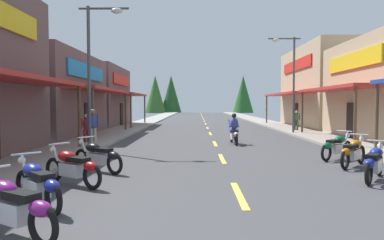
% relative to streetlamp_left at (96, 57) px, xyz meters
% --- Properties ---
extents(ground, '(10.34, 98.56, 0.10)m').
position_rel_streetlamp_left_xyz_m(ground, '(5.25, 18.61, -4.09)').
color(ground, '#424244').
extents(sidewalk_left, '(2.64, 98.56, 0.12)m').
position_rel_streetlamp_left_xyz_m(sidewalk_left, '(-1.25, 18.61, -3.98)').
color(sidewalk_left, '#9E9991').
rests_on(sidewalk_left, ground).
extents(sidewalk_right, '(2.64, 98.56, 0.12)m').
position_rel_streetlamp_left_xyz_m(sidewalk_right, '(11.74, 18.61, -3.98)').
color(sidewalk_right, gray).
rests_on(sidewalk_right, ground).
extents(centerline_dashes, '(0.16, 76.74, 0.01)m').
position_rel_streetlamp_left_xyz_m(centerline_dashes, '(5.25, 23.33, -4.04)').
color(centerline_dashes, '#E0C64C').
rests_on(centerline_dashes, ground).
extents(storefront_left_middle, '(7.87, 9.86, 5.18)m').
position_rel_streetlamp_left_xyz_m(storefront_left_middle, '(-5.57, 6.98, -1.45)').
color(storefront_left_middle, brown).
rests_on(storefront_left_middle, ground).
extents(storefront_left_far, '(9.90, 9.09, 5.39)m').
position_rel_streetlamp_left_xyz_m(storefront_left_far, '(-6.58, 17.25, -1.35)').
color(storefront_left_far, brown).
rests_on(storefront_left_far, ground).
extents(storefront_right_far, '(9.52, 11.80, 6.92)m').
position_rel_streetlamp_left_xyz_m(storefront_right_far, '(16.89, 16.12, -0.59)').
color(storefront_right_far, tan).
rests_on(storefront_right_far, ground).
extents(streetlamp_left, '(2.14, 0.30, 6.20)m').
position_rel_streetlamp_left_xyz_m(streetlamp_left, '(0.00, 0.00, 0.00)').
color(streetlamp_left, '#474C51').
rests_on(streetlamp_left, ground).
extents(streetlamp_right, '(2.14, 0.30, 6.48)m').
position_rel_streetlamp_left_xyz_m(streetlamp_right, '(10.50, 8.75, 0.15)').
color(streetlamp_right, '#474C51').
rests_on(streetlamp_right, ground).
extents(motorcycle_parked_right_2, '(1.34, 1.79, 1.04)m').
position_rel_streetlamp_left_xyz_m(motorcycle_parked_right_2, '(9.01, -5.93, -3.56)').
color(motorcycle_parked_right_2, black).
rests_on(motorcycle_parked_right_2, ground).
extents(motorcycle_parked_right_3, '(1.50, 1.66, 1.04)m').
position_rel_streetlamp_left_xyz_m(motorcycle_parked_right_3, '(9.37, -3.82, -3.56)').
color(motorcycle_parked_right_3, black).
rests_on(motorcycle_parked_right_3, ground).
extents(motorcycle_parked_right_4, '(1.69, 1.47, 1.04)m').
position_rel_streetlamp_left_xyz_m(motorcycle_parked_right_4, '(9.44, -2.28, -3.56)').
color(motorcycle_parked_right_4, black).
rests_on(motorcycle_parked_right_4, ground).
extents(motorcycle_parked_left_0, '(1.89, 1.18, 1.04)m').
position_rel_streetlamp_left_xyz_m(motorcycle_parked_left_0, '(1.50, -10.09, -3.56)').
color(motorcycle_parked_left_0, black).
rests_on(motorcycle_parked_left_0, ground).
extents(motorcycle_parked_left_1, '(1.59, 1.58, 1.04)m').
position_rel_streetlamp_left_xyz_m(motorcycle_parked_left_1, '(1.19, -8.55, -3.56)').
color(motorcycle_parked_left_1, black).
rests_on(motorcycle_parked_left_1, ground).
extents(motorcycle_parked_left_2, '(1.83, 1.27, 1.04)m').
position_rel_streetlamp_left_xyz_m(motorcycle_parked_left_2, '(1.22, -6.63, -3.56)').
color(motorcycle_parked_left_2, black).
rests_on(motorcycle_parked_left_2, ground).
extents(motorcycle_parked_left_3, '(1.81, 1.32, 1.04)m').
position_rel_streetlamp_left_xyz_m(motorcycle_parked_left_3, '(1.35, -4.81, -3.56)').
color(motorcycle_parked_left_3, black).
rests_on(motorcycle_parked_left_3, ground).
extents(rider_cruising_lead, '(0.60, 2.14, 1.57)m').
position_rel_streetlamp_left_xyz_m(rider_cruising_lead, '(6.19, 2.69, -3.39)').
color(rider_cruising_lead, black).
rests_on(rider_cruising_lead, ground).
extents(pedestrian_by_shop, '(0.56, 0.32, 1.54)m').
position_rel_streetlamp_left_xyz_m(pedestrian_by_shop, '(-1.23, 2.51, -3.16)').
color(pedestrian_by_shop, maroon).
rests_on(pedestrian_by_shop, ground).
extents(pedestrian_browsing, '(0.47, 0.43, 1.80)m').
position_rel_streetlamp_left_xyz_m(pedestrian_browsing, '(-0.50, 1.08, -2.99)').
color(pedestrian_browsing, '#B2A599').
rests_on(pedestrian_browsing, ground).
extents(pedestrian_strolling, '(0.53, 0.38, 1.56)m').
position_rel_streetlamp_left_xyz_m(pedestrian_strolling, '(11.64, 11.02, -3.15)').
color(pedestrian_strolling, '#3F593F').
rests_on(pedestrian_strolling, ground).
extents(treeline_backdrop, '(25.35, 9.84, 8.75)m').
position_rel_streetlamp_left_xyz_m(treeline_backdrop, '(0.66, 68.10, 0.23)').
color(treeline_backdrop, '#204E23').
rests_on(treeline_backdrop, ground).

